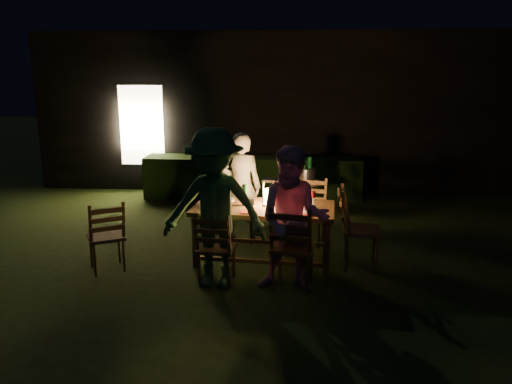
# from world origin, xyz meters

# --- Properties ---
(garden_envelope) EXTENTS (40.00, 40.00, 3.20)m
(garden_envelope) POSITION_xyz_m (-0.01, 6.15, 1.58)
(garden_envelope) COLOR black
(garden_envelope) RESTS_ON ground
(dining_table) EXTENTS (1.87, 1.05, 0.75)m
(dining_table) POSITION_xyz_m (-0.09, 0.37, 0.67)
(dining_table) COLOR #4A2D18
(dining_table) RESTS_ON ground
(chair_near_left) EXTENTS (0.46, 0.49, 0.93)m
(chair_near_left) POSITION_xyz_m (-0.61, -0.36, 0.28)
(chair_near_left) COLOR #4A2D18
(chair_near_left) RESTS_ON ground
(chair_near_right) EXTENTS (0.56, 0.58, 1.05)m
(chair_near_right) POSITION_xyz_m (0.29, -0.44, 0.32)
(chair_near_right) COLOR #4A2D18
(chair_near_right) RESTS_ON ground
(chair_far_left) EXTENTS (0.45, 0.48, 0.97)m
(chair_far_left) POSITION_xyz_m (-0.47, 1.18, 0.29)
(chair_far_left) COLOR #4A2D18
(chair_far_left) RESTS_ON ground
(chair_far_right) EXTENTS (0.52, 0.54, 0.97)m
(chair_far_right) POSITION_xyz_m (0.53, 1.09, 0.29)
(chair_far_right) COLOR #4A2D18
(chair_far_right) RESTS_ON ground
(chair_end) EXTENTS (0.55, 0.52, 1.07)m
(chair_end) POSITION_xyz_m (1.13, 0.26, 0.32)
(chair_end) COLOR #4A2D18
(chair_end) RESTS_ON ground
(chair_spare) EXTENTS (0.59, 0.61, 0.95)m
(chair_spare) POSITION_xyz_m (-2.03, -0.08, 0.29)
(chair_spare) COLOR #4A2D18
(chair_spare) RESTS_ON ground
(person_house_side) EXTENTS (0.61, 0.43, 1.59)m
(person_house_side) POSITION_xyz_m (-0.47, 1.23, 0.80)
(person_house_side) COLOR #EFEECC
(person_house_side) RESTS_ON ground
(person_opp_right) EXTENTS (0.86, 0.70, 1.66)m
(person_opp_right) POSITION_xyz_m (0.28, -0.49, 0.83)
(person_opp_right) COLOR pink
(person_opp_right) RESTS_ON ground
(person_opp_left) EXTENTS (1.25, 0.79, 1.84)m
(person_opp_left) POSITION_xyz_m (-0.61, -0.41, 0.92)
(person_opp_left) COLOR #2F5F31
(person_opp_left) RESTS_ON ground
(lantern) EXTENTS (0.16, 0.16, 0.35)m
(lantern) POSITION_xyz_m (-0.04, 0.42, 0.91)
(lantern) COLOR white
(lantern) RESTS_ON dining_table
(plate_far_left) EXTENTS (0.25, 0.25, 0.01)m
(plate_far_left) POSITION_xyz_m (-0.62, 0.64, 0.76)
(plate_far_left) COLOR white
(plate_far_left) RESTS_ON dining_table
(plate_near_left) EXTENTS (0.25, 0.25, 0.01)m
(plate_near_left) POSITION_xyz_m (-0.66, 0.20, 0.76)
(plate_near_left) COLOR white
(plate_near_left) RESTS_ON dining_table
(plate_far_right) EXTENTS (0.25, 0.25, 0.01)m
(plate_far_right) POSITION_xyz_m (0.38, 0.55, 0.76)
(plate_far_right) COLOR white
(plate_far_right) RESTS_ON dining_table
(plate_near_right) EXTENTS (0.25, 0.25, 0.01)m
(plate_near_right) POSITION_xyz_m (0.34, 0.11, 0.76)
(plate_near_right) COLOR white
(plate_near_right) RESTS_ON dining_table
(wineglass_a) EXTENTS (0.06, 0.06, 0.18)m
(wineglass_a) POSITION_xyz_m (-0.37, 0.68, 0.84)
(wineglass_a) COLOR #59070F
(wineglass_a) RESTS_ON dining_table
(wineglass_b) EXTENTS (0.06, 0.06, 0.18)m
(wineglass_b) POSITION_xyz_m (-0.82, 0.31, 0.84)
(wineglass_b) COLOR #59070F
(wineglass_b) RESTS_ON dining_table
(wineglass_c) EXTENTS (0.06, 0.06, 0.18)m
(wineglass_c) POSITION_xyz_m (0.18, 0.07, 0.84)
(wineglass_c) COLOR #59070F
(wineglass_c) RESTS_ON dining_table
(wineglass_d) EXTENTS (0.06, 0.06, 0.18)m
(wineglass_d) POSITION_xyz_m (0.54, 0.50, 0.84)
(wineglass_d) COLOR #59070F
(wineglass_d) RESTS_ON dining_table
(wineglass_e) EXTENTS (0.06, 0.06, 0.18)m
(wineglass_e) POSITION_xyz_m (-0.22, 0.08, 0.84)
(wineglass_e) COLOR silver
(wineglass_e) RESTS_ON dining_table
(bottle_table) EXTENTS (0.07, 0.07, 0.28)m
(bottle_table) POSITION_xyz_m (-0.34, 0.39, 0.89)
(bottle_table) COLOR #0F471E
(bottle_table) RESTS_ON dining_table
(napkin_left) EXTENTS (0.18, 0.14, 0.01)m
(napkin_left) POSITION_xyz_m (-0.27, 0.06, 0.75)
(napkin_left) COLOR red
(napkin_left) RESTS_ON dining_table
(napkin_right) EXTENTS (0.18, 0.14, 0.01)m
(napkin_right) POSITION_xyz_m (0.43, 0.02, 0.75)
(napkin_right) COLOR red
(napkin_right) RESTS_ON dining_table
(phone) EXTENTS (0.14, 0.07, 0.01)m
(phone) POSITION_xyz_m (-0.74, 0.13, 0.75)
(phone) COLOR black
(phone) RESTS_ON dining_table
(side_table) EXTENTS (0.50, 0.50, 0.67)m
(side_table) POSITION_xyz_m (0.51, 2.21, 0.59)
(side_table) COLOR olive
(side_table) RESTS_ON ground
(ice_bucket) EXTENTS (0.30, 0.30, 0.22)m
(ice_bucket) POSITION_xyz_m (0.51, 2.21, 0.78)
(ice_bucket) COLOR #A5A8AD
(ice_bucket) RESTS_ON side_table
(bottle_bucket_a) EXTENTS (0.07, 0.07, 0.32)m
(bottle_bucket_a) POSITION_xyz_m (0.46, 2.17, 0.83)
(bottle_bucket_a) COLOR #0F471E
(bottle_bucket_a) RESTS_ON side_table
(bottle_bucket_b) EXTENTS (0.07, 0.07, 0.32)m
(bottle_bucket_b) POSITION_xyz_m (0.56, 2.25, 0.83)
(bottle_bucket_b) COLOR #0F471E
(bottle_bucket_b) RESTS_ON side_table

